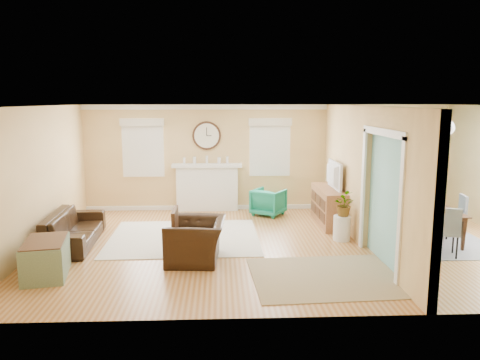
# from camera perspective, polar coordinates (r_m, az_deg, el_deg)

# --- Properties ---
(floor) EXTENTS (9.00, 9.00, 0.00)m
(floor) POSITION_cam_1_polar(r_m,az_deg,el_deg) (8.98, 5.24, -7.86)
(floor) COLOR #9D5C25
(floor) RESTS_ON ground
(wall_back) EXTENTS (9.00, 0.02, 2.60)m
(wall_back) POSITION_cam_1_polar(r_m,az_deg,el_deg) (11.63, 3.37, 2.76)
(wall_back) COLOR tan
(wall_back) RESTS_ON ground
(wall_front) EXTENTS (9.00, 0.02, 2.60)m
(wall_front) POSITION_cam_1_polar(r_m,az_deg,el_deg) (5.78, 9.41, -4.48)
(wall_front) COLOR tan
(wall_front) RESTS_ON ground
(wall_left) EXTENTS (0.02, 6.00, 2.60)m
(wall_left) POSITION_cam_1_polar(r_m,az_deg,el_deg) (9.22, -23.56, 0.13)
(wall_left) COLOR tan
(wall_left) RESTS_ON ground
(ceiling) EXTENTS (9.00, 6.00, 0.02)m
(ceiling) POSITION_cam_1_polar(r_m,az_deg,el_deg) (8.56, 5.51, 8.97)
(ceiling) COLOR white
(ceiling) RESTS_ON wall_back
(partition) EXTENTS (0.17, 6.00, 2.60)m
(partition) POSITION_cam_1_polar(r_m,az_deg,el_deg) (9.26, 14.44, 1.04)
(partition) COLOR tan
(partition) RESTS_ON ground
(fireplace) EXTENTS (1.70, 0.30, 1.17)m
(fireplace) POSITION_cam_1_polar(r_m,az_deg,el_deg) (11.56, -4.02, -0.82)
(fireplace) COLOR white
(fireplace) RESTS_ON ground
(wall_clock) EXTENTS (0.70, 0.07, 0.70)m
(wall_clock) POSITION_cam_1_polar(r_m,az_deg,el_deg) (11.48, -4.08, 5.42)
(wall_clock) COLOR #4E2E1B
(wall_clock) RESTS_ON wall_back
(window_left) EXTENTS (1.05, 0.13, 1.42)m
(window_left) POSITION_cam_1_polar(r_m,az_deg,el_deg) (11.63, -11.75, 4.35)
(window_left) COLOR white
(window_left) RESTS_ON wall_back
(window_right) EXTENTS (1.05, 0.13, 1.42)m
(window_right) POSITION_cam_1_polar(r_m,az_deg,el_deg) (11.55, 3.66, 4.49)
(window_right) COLOR white
(window_right) RESTS_ON wall_back
(pendant) EXTENTS (0.30, 0.30, 0.55)m
(pendant) POSITION_cam_1_polar(r_m,az_deg,el_deg) (9.47, 23.86, 5.84)
(pendant) COLOR gold
(pendant) RESTS_ON ceiling
(rug_cream) EXTENTS (2.98, 2.59, 0.02)m
(rug_cream) POSITION_cam_1_polar(r_m,az_deg,el_deg) (9.44, -6.82, -6.96)
(rug_cream) COLOR beige
(rug_cream) RESTS_ON floor
(rug_jute) EXTENTS (2.37, 1.98, 0.01)m
(rug_jute) POSITION_cam_1_polar(r_m,az_deg,el_deg) (7.51, 10.41, -11.52)
(rug_jute) COLOR #968459
(rug_jute) RESTS_ON floor
(rug_grey) EXTENTS (2.17, 2.71, 0.01)m
(rug_grey) POSITION_cam_1_polar(r_m,az_deg,el_deg) (10.04, 21.32, -6.56)
(rug_grey) COLOR slate
(rug_grey) RESTS_ON floor
(sofa) EXTENTS (0.94, 2.15, 0.61)m
(sofa) POSITION_cam_1_polar(r_m,az_deg,el_deg) (9.43, -19.67, -5.60)
(sofa) COLOR black
(sofa) RESTS_ON floor
(eames_chair) EXTENTS (1.03, 1.16, 0.71)m
(eames_chair) POSITION_cam_1_polar(r_m,az_deg,el_deg) (8.03, -5.37, -7.35)
(eames_chair) COLOR black
(eames_chair) RESTS_ON floor
(green_chair) EXTENTS (0.95, 0.95, 0.63)m
(green_chair) POSITION_cam_1_polar(r_m,az_deg,el_deg) (11.13, 3.49, -2.70)
(green_chair) COLOR #166B4E
(green_chair) RESTS_ON floor
(trunk) EXTENTS (0.79, 1.10, 0.57)m
(trunk) POSITION_cam_1_polar(r_m,az_deg,el_deg) (7.94, -22.58, -8.79)
(trunk) COLOR gray
(trunk) RESTS_ON floor
(credenza) EXTENTS (0.55, 1.61, 0.80)m
(credenza) POSITION_cam_1_polar(r_m,az_deg,el_deg) (10.50, 10.90, -3.15)
(credenza) COLOR #9E6A46
(credenza) RESTS_ON floor
(tv) EXTENTS (0.14, 1.04, 0.60)m
(tv) POSITION_cam_1_polar(r_m,az_deg,el_deg) (10.36, 10.93, 0.62)
(tv) COLOR black
(tv) RESTS_ON credenza
(garden_stool) EXTENTS (0.33, 0.33, 0.49)m
(garden_stool) POSITION_cam_1_polar(r_m,az_deg,el_deg) (9.36, 12.31, -5.75)
(garden_stool) COLOR white
(garden_stool) RESTS_ON floor
(potted_plant) EXTENTS (0.41, 0.46, 0.47)m
(potted_plant) POSITION_cam_1_polar(r_m,az_deg,el_deg) (9.25, 12.42, -2.89)
(potted_plant) COLOR #337F33
(potted_plant) RESTS_ON garden_stool
(dining_table) EXTENTS (1.03, 1.83, 0.64)m
(dining_table) POSITION_cam_1_polar(r_m,az_deg,el_deg) (9.96, 21.43, -4.81)
(dining_table) COLOR #4E2E1B
(dining_table) RESTS_ON floor
(dining_chair_n) EXTENTS (0.50, 0.50, 0.91)m
(dining_chair_n) POSITION_cam_1_polar(r_m,az_deg,el_deg) (10.90, 19.14, -2.33)
(dining_chair_n) COLOR slate
(dining_chair_n) RESTS_ON floor
(dining_chair_s) EXTENTS (0.49, 0.49, 0.89)m
(dining_chair_s) POSITION_cam_1_polar(r_m,az_deg,el_deg) (8.94, 23.87, -5.25)
(dining_chair_s) COLOR slate
(dining_chair_s) RESTS_ON floor
(dining_chair_w) EXTENTS (0.46, 0.46, 0.89)m
(dining_chair_w) POSITION_cam_1_polar(r_m,az_deg,el_deg) (9.66, 18.56, -3.87)
(dining_chair_w) COLOR white
(dining_chair_w) RESTS_ON floor
(dining_chair_e) EXTENTS (0.44, 0.44, 0.87)m
(dining_chair_e) POSITION_cam_1_polar(r_m,az_deg,el_deg) (10.16, 24.62, -3.67)
(dining_chair_e) COLOR slate
(dining_chair_e) RESTS_ON floor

